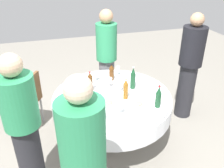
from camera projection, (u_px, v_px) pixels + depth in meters
The scene contains 25 objects.
ground_plane at pixel (112, 138), 3.44m from camera, with size 10.00×10.00×0.00m, color gray.
dining_table at pixel (112, 104), 3.16m from camera, with size 1.55×1.55×0.74m.
bottle_dark_green_west at pixel (158, 97), 2.78m from camera, with size 0.07×0.07×0.28m.
bottle_amber_outer at pixel (126, 89), 2.94m from camera, with size 0.06×0.06×0.27m.
bottle_green_left at pixel (78, 95), 2.84m from camera, with size 0.06×0.06×0.26m.
bottle_brown_right at pixel (112, 72), 3.40m from camera, with size 0.07×0.07×0.25m.
bottle_dark_green_front at pixel (133, 79), 3.17m from camera, with size 0.07×0.07×0.31m.
bottle_brown_rear at pixel (90, 82), 3.10m from camera, with size 0.06×0.06×0.28m.
bottle_dark_green_near at pixel (101, 112), 2.52m from camera, with size 0.07×0.07×0.27m.
wine_glass_right at pixel (96, 74), 3.39m from camera, with size 0.07×0.07×0.13m.
wine_glass_front at pixel (118, 69), 3.55m from camera, with size 0.06×0.06×0.13m.
wine_glass_rear at pixel (109, 81), 3.23m from camera, with size 0.07×0.07×0.13m.
wine_glass_near at pixel (121, 85), 3.11m from camera, with size 0.06×0.06×0.15m.
wine_glass_far at pixel (121, 106), 2.67m from camera, with size 0.07×0.07×0.14m.
plate_far at pixel (109, 103), 2.88m from camera, with size 0.21×0.21×0.04m.
plate_south at pixel (139, 104), 2.86m from camera, with size 0.21×0.21×0.04m.
plate_mid at pixel (88, 112), 2.71m from camera, with size 0.21×0.21×0.04m.
fork_outer at pixel (80, 85), 3.30m from camera, with size 0.18×0.02×0.01m, color silver.
fork_left at pixel (154, 86), 3.27m from camera, with size 0.18×0.02×0.01m, color silver.
fork_right at pixel (91, 100), 2.96m from camera, with size 0.18×0.02×0.01m, color silver.
folded_napkin at pixel (161, 99), 2.96m from camera, with size 0.15×0.15×0.02m, color white.
person_west at pixel (190, 66), 3.57m from camera, with size 0.34×0.34×1.66m.
person_outer at pixel (107, 57), 3.96m from camera, with size 0.34×0.34×1.62m.
person_right at pixel (24, 129), 2.30m from camera, with size 0.34×0.34×1.62m.
chair_rear at pixel (28, 98), 3.44m from camera, with size 0.54×0.54×0.87m.
Camera 1 is at (-2.55, 0.75, 2.32)m, focal length 38.23 mm.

